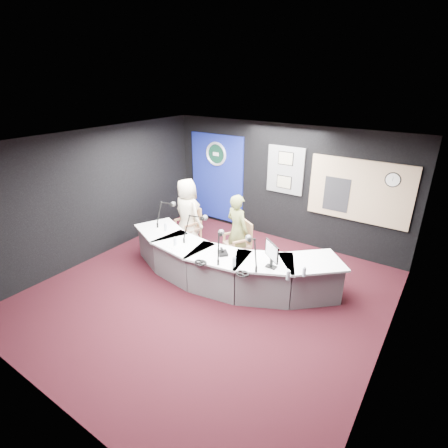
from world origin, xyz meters
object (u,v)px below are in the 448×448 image
Objects in this scene: person_man at (187,213)px; person_woman at (237,230)px; broadcast_desk at (223,264)px; armchair_left at (188,227)px; armchair_right at (237,245)px.

person_man is 1.05× the size of person_woman.
broadcast_desk is 1.76m from armchair_left.
armchair_left reaches higher than armchair_right.
broadcast_desk is 2.73× the size of person_man.
broadcast_desk is at bearing -9.24° from armchair_left.
armchair_left is at bearing -0.00° from person_man.
person_man is 1.42m from person_woman.
person_man is at bearing 152.53° from broadcast_desk.
person_woman is (1.42, -0.07, 0.30)m from armchair_left.
person_woman reaches higher than armchair_right.
person_woman is at bearing -149.27° from armchair_right.
broadcast_desk is 0.76m from armchair_right.
armchair_right is at bearing 15.40° from armchair_left.
armchair_left is (-1.56, 0.81, 0.11)m from broadcast_desk.
armchair_left is 0.58× the size of person_man.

